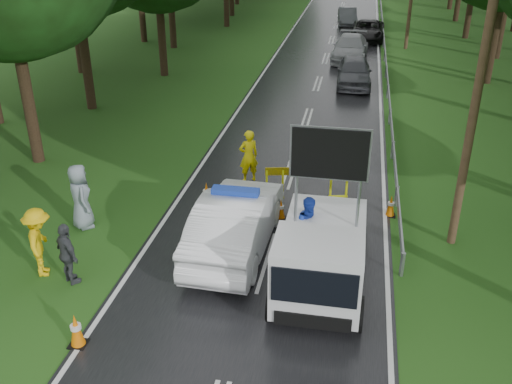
% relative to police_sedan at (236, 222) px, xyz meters
% --- Properties ---
extents(ground, '(160.00, 160.00, 0.00)m').
position_rel_police_sedan_xyz_m(ground, '(0.83, -0.54, -0.86)').
color(ground, '#1F4B15').
rests_on(ground, ground).
extents(road, '(7.00, 140.00, 0.02)m').
position_rel_police_sedan_xyz_m(road, '(0.83, 29.46, -0.85)').
color(road, black).
rests_on(road, ground).
extents(guardrail, '(0.12, 60.06, 0.70)m').
position_rel_police_sedan_xyz_m(guardrail, '(4.53, 29.13, -0.31)').
color(guardrail, gray).
rests_on(guardrail, ground).
extents(utility_pole_near, '(1.40, 0.24, 10.00)m').
position_rel_police_sedan_xyz_m(utility_pole_near, '(6.03, 1.46, 4.20)').
color(utility_pole_near, '#422F1E').
rests_on(utility_pole_near, ground).
extents(police_sedan, '(1.98, 5.26, 1.89)m').
position_rel_police_sedan_xyz_m(police_sedan, '(0.00, 0.00, 0.00)').
color(police_sedan, white).
rests_on(police_sedan, ground).
extents(work_truck, '(2.20, 4.84, 3.85)m').
position_rel_police_sedan_xyz_m(work_truck, '(2.47, -1.52, 0.18)').
color(work_truck, gray).
rests_on(work_truck, ground).
extents(barrier, '(2.70, 0.64, 1.14)m').
position_rel_police_sedan_xyz_m(barrier, '(1.63, 3.46, -0.00)').
color(barrier, '#DFE80C').
rests_on(barrier, ground).
extents(officer, '(0.82, 0.74, 1.89)m').
position_rel_police_sedan_xyz_m(officer, '(-0.52, 4.46, 0.08)').
color(officer, '#FEE90D').
rests_on(officer, ground).
extents(civilian, '(1.09, 1.02, 1.80)m').
position_rel_police_sedan_xyz_m(civilian, '(2.05, -0.04, 0.04)').
color(civilian, '#1A38AE').
rests_on(civilian, ground).
extents(bystander_left, '(1.14, 1.41, 1.90)m').
position_rel_police_sedan_xyz_m(bystander_left, '(-4.70, -2.11, 0.09)').
color(bystander_left, '#E8B90C').
rests_on(bystander_left, ground).
extents(bystander_mid, '(1.04, 0.93, 1.70)m').
position_rel_police_sedan_xyz_m(bystander_mid, '(-3.82, -2.36, -0.01)').
color(bystander_mid, '#3C3F44').
rests_on(bystander_mid, ground).
extents(bystander_right, '(1.10, 1.17, 2.01)m').
position_rel_police_sedan_xyz_m(bystander_right, '(-4.79, 0.40, 0.14)').
color(bystander_right, gray).
rests_on(bystander_right, ground).
extents(queue_car_first, '(1.95, 4.55, 1.53)m').
position_rel_police_sedan_xyz_m(queue_car_first, '(2.74, 17.49, -0.10)').
color(queue_car_first, '#42444A').
rests_on(queue_car_first, ground).
extents(queue_car_second, '(2.35, 5.25, 1.50)m').
position_rel_police_sedan_xyz_m(queue_car_second, '(2.32, 23.49, -0.11)').
color(queue_car_second, gray).
rests_on(queue_car_second, ground).
extents(queue_car_third, '(2.48, 5.10, 1.40)m').
position_rel_police_sedan_xyz_m(queue_car_third, '(3.38, 29.93, -0.16)').
color(queue_car_third, black).
rests_on(queue_car_third, ground).
extents(queue_car_fourth, '(1.81, 4.23, 1.36)m').
position_rel_police_sedan_xyz_m(queue_car_fourth, '(1.67, 35.93, -0.18)').
color(queue_car_fourth, '#3D4044').
rests_on(queue_car_fourth, ground).
extents(cone_near_left, '(0.39, 0.39, 0.82)m').
position_rel_police_sedan_xyz_m(cone_near_left, '(-2.58, -4.54, -0.46)').
color(cone_near_left, black).
rests_on(cone_near_left, ground).
extents(cone_center, '(0.32, 0.32, 0.67)m').
position_rel_police_sedan_xyz_m(cone_center, '(0.42, -0.54, -0.54)').
color(cone_center, black).
rests_on(cone_center, ground).
extents(cone_far, '(0.32, 0.32, 0.67)m').
position_rel_police_sedan_xyz_m(cone_far, '(0.99, 1.96, -0.54)').
color(cone_far, black).
rests_on(cone_far, ground).
extents(cone_left_mid, '(0.37, 0.37, 0.79)m').
position_rel_police_sedan_xyz_m(cone_left_mid, '(-1.51, 2.46, -0.48)').
color(cone_left_mid, black).
rests_on(cone_left_mid, ground).
extents(cone_right, '(0.33, 0.33, 0.71)m').
position_rel_police_sedan_xyz_m(cone_right, '(4.33, 2.76, -0.52)').
color(cone_right, black).
rests_on(cone_right, ground).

